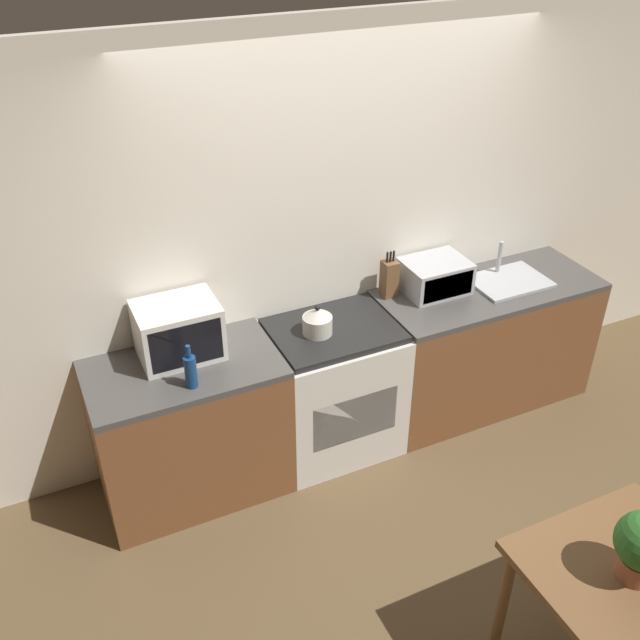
# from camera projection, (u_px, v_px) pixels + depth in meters

# --- Properties ---
(ground_plane) EXTENTS (16.00, 16.00, 0.00)m
(ground_plane) POSITION_uv_depth(u_px,v_px,m) (412.00, 499.00, 4.29)
(ground_plane) COLOR brown
(wall_back) EXTENTS (10.00, 0.06, 2.60)m
(wall_back) POSITION_uv_depth(u_px,v_px,m) (341.00, 237.00, 4.35)
(wall_back) COLOR silver
(wall_back) RESTS_ON ground_plane
(counter_left_run) EXTENTS (1.07, 0.62, 0.90)m
(counter_left_run) POSITION_uv_depth(u_px,v_px,m) (190.00, 429.00, 4.14)
(counter_left_run) COLOR brown
(counter_left_run) RESTS_ON ground_plane
(counter_right_run) EXTENTS (1.50, 0.62, 0.90)m
(counter_right_run) POSITION_uv_depth(u_px,v_px,m) (482.00, 344.00, 4.88)
(counter_right_run) COLOR brown
(counter_right_run) RESTS_ON ground_plane
(stove_range) EXTENTS (0.77, 0.62, 0.90)m
(stove_range) POSITION_uv_depth(u_px,v_px,m) (333.00, 388.00, 4.47)
(stove_range) COLOR silver
(stove_range) RESTS_ON ground_plane
(kettle) EXTENTS (0.18, 0.18, 0.19)m
(kettle) POSITION_uv_depth(u_px,v_px,m) (317.00, 321.00, 4.14)
(kettle) COLOR beige
(kettle) RESTS_ON stove_range
(microwave) EXTENTS (0.45, 0.34, 0.32)m
(microwave) POSITION_uv_depth(u_px,v_px,m) (178.00, 331.00, 3.91)
(microwave) COLOR silver
(microwave) RESTS_ON counter_left_run
(bottle) EXTENTS (0.07, 0.07, 0.26)m
(bottle) POSITION_uv_depth(u_px,v_px,m) (191.00, 371.00, 3.70)
(bottle) COLOR navy
(bottle) RESTS_ON counter_left_run
(knife_block) EXTENTS (0.09, 0.09, 0.31)m
(knife_block) POSITION_uv_depth(u_px,v_px,m) (389.00, 278.00, 4.48)
(knife_block) COLOR brown
(knife_block) RESTS_ON counter_right_run
(toaster_oven) EXTENTS (0.41, 0.32, 0.21)m
(toaster_oven) POSITION_uv_depth(u_px,v_px,m) (435.00, 276.00, 4.55)
(toaster_oven) COLOR #ADAFB5
(toaster_oven) RESTS_ON counter_right_run
(sink_basin) EXTENTS (0.50, 0.37, 0.24)m
(sink_basin) POSITION_uv_depth(u_px,v_px,m) (508.00, 280.00, 4.68)
(sink_basin) COLOR #ADAFB5
(sink_basin) RESTS_ON counter_right_run
(dining_table) EXTENTS (0.81, 0.70, 0.76)m
(dining_table) POSITION_uv_depth(u_px,v_px,m) (620.00, 585.00, 3.02)
(dining_table) COLOR brown
(dining_table) RESTS_ON ground_plane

